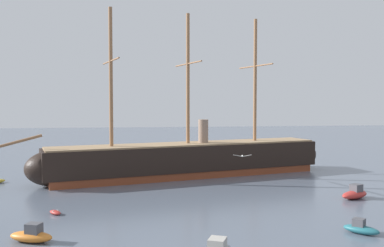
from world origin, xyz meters
The scene contains 7 objects.
tall_ship centered at (1.82, 56.94, 3.01)m, with size 56.35×19.77×27.64m.
motorboat_mid_left centered at (-16.67, 24.27, 0.62)m, with size 4.53×3.11×1.76m.
motorboat_mid_right centered at (14.53, 22.64, 0.51)m, with size 3.42×3.54×1.46m.
dinghy_alongside_bow centered at (-16.27, 34.03, 0.23)m, with size 1.89×2.08×0.47m.
motorboat_alongside_stern centered at (21.62, 37.10, 0.67)m, with size 4.88×3.68×1.90m.
motorboat_distant_centre centered at (3.70, 63.07, 0.44)m, with size 2.51×3.23×1.26m.
seagull_in_flight centered at (0.61, 14.58, 8.87)m, with size 1.36×0.41×0.14m.
Camera 1 is at (-7.32, -16.61, 12.90)m, focal length 40.79 mm.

